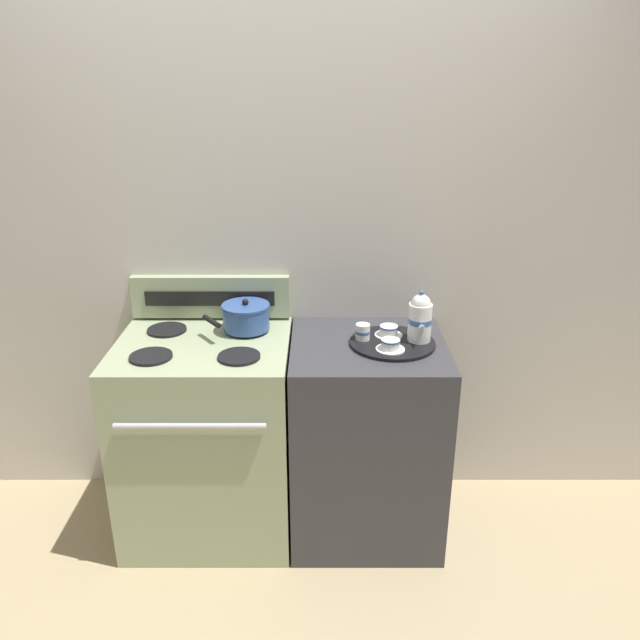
{
  "coord_description": "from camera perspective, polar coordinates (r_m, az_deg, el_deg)",
  "views": [
    {
      "loc": [
        0.16,
        -2.36,
        1.94
      ],
      "look_at": [
        0.15,
        0.07,
        0.98
      ],
      "focal_mm": 35.0,
      "sensor_mm": 36.0,
      "label": 1
    }
  ],
  "objects": [
    {
      "name": "side_counter",
      "position": [
        2.8,
        4.41,
        -10.63
      ],
      "size": [
        0.64,
        0.61,
        0.9
      ],
      "color": "#38383D",
      "rests_on": "ground"
    },
    {
      "name": "serving_tray",
      "position": [
        2.59,
        6.84,
        -2.1
      ],
      "size": [
        0.35,
        0.35,
        0.01
      ],
      "color": "black",
      "rests_on": "side_counter"
    },
    {
      "name": "stove",
      "position": [
        2.83,
        -9.96,
        -10.44
      ],
      "size": [
        0.72,
        0.64,
        0.91
      ],
      "color": "#9EAD84",
      "rests_on": "ground"
    },
    {
      "name": "control_panel",
      "position": [
        2.84,
        -9.73,
        2.13
      ],
      "size": [
        0.71,
        0.05,
        0.19
      ],
      "color": "#9EAD84",
      "rests_on": "stove"
    },
    {
      "name": "wall_back",
      "position": [
        2.82,
        -3.12,
        4.31
      ],
      "size": [
        6.0,
        0.05,
        2.2
      ],
      "color": "beige",
      "rests_on": "ground"
    },
    {
      "name": "teacup_left",
      "position": [
        2.63,
        6.52,
        -1.01
      ],
      "size": [
        0.12,
        0.12,
        0.05
      ],
      "color": "white",
      "rests_on": "serving_tray"
    },
    {
      "name": "saucepan",
      "position": [
        2.7,
        -6.59,
        0.33
      ],
      "size": [
        0.28,
        0.26,
        0.14
      ],
      "color": "#335193",
      "rests_on": "stove"
    },
    {
      "name": "teapot",
      "position": [
        2.57,
        9.36,
        0.18
      ],
      "size": [
        0.1,
        0.16,
        0.22
      ],
      "color": "white",
      "rests_on": "serving_tray"
    },
    {
      "name": "teacup_right",
      "position": [
        2.5,
        6.68,
        -2.28
      ],
      "size": [
        0.12,
        0.12,
        0.05
      ],
      "color": "white",
      "rests_on": "serving_tray"
    },
    {
      "name": "creamer_jug",
      "position": [
        2.58,
        4.15,
        -1.09
      ],
      "size": [
        0.06,
        0.06,
        0.07
      ],
      "color": "white",
      "rests_on": "serving_tray"
    },
    {
      "name": "ground_plane",
      "position": [
        3.06,
        -3.05,
        -17.75
      ],
      "size": [
        6.0,
        6.0,
        0.0
      ],
      "primitive_type": "plane",
      "color": "tan"
    }
  ]
}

